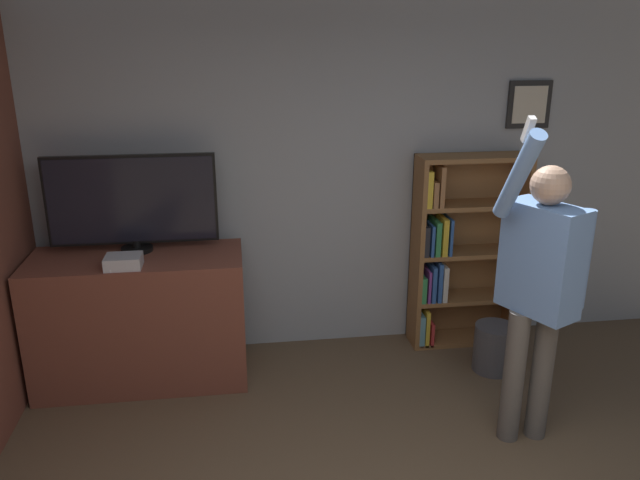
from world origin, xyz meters
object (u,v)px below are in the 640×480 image
at_px(television, 132,202).
at_px(game_console, 124,262).
at_px(bookshelf, 457,253).
at_px(person, 539,281).
at_px(waste_bin, 494,348).

bearing_deg(television, game_console, -97.27).
bearing_deg(bookshelf, person, -89.79).
xyz_separation_m(game_console, bookshelf, (2.46, 0.46, -0.22)).
bearing_deg(game_console, bookshelf, 10.61).
relative_size(television, bookshelf, 0.75).
bearing_deg(person, television, -141.58).
bearing_deg(game_console, television, 82.73).
height_order(television, person, person).
distance_m(game_console, bookshelf, 2.51).
distance_m(bookshelf, person, 1.34).
bearing_deg(person, waste_bin, 143.96).
height_order(bookshelf, person, person).
height_order(television, bookshelf, television).
distance_m(television, waste_bin, 2.83).
height_order(game_console, waste_bin, game_console).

